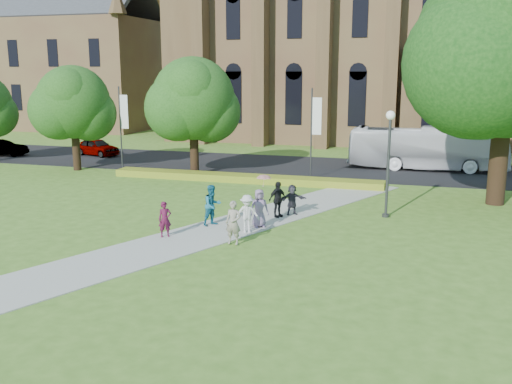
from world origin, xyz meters
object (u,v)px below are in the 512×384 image
(large_tree, at_px, (509,46))
(car_1, at_px, (2,148))
(streetlamp, at_px, (389,151))
(tour_coach, at_px, (427,148))
(car_0, at_px, (97,147))
(pedestrian_0, at_px, (165,219))

(large_tree, xyz_separation_m, car_1, (-38.00, 7.16, -7.68))
(car_1, bearing_deg, large_tree, -120.24)
(streetlamp, height_order, car_1, streetlamp)
(tour_coach, bearing_deg, car_1, 93.77)
(car_0, relative_size, car_1, 1.05)
(car_1, bearing_deg, pedestrian_0, -146.98)
(streetlamp, bearing_deg, tour_coach, 82.91)
(car_1, relative_size, pedestrian_0, 2.60)
(streetlamp, xyz_separation_m, tour_coach, (1.84, 14.79, -1.72))
(large_tree, relative_size, tour_coach, 1.18)
(streetlamp, bearing_deg, car_0, 150.44)
(car_0, height_order, pedestrian_0, pedestrian_0)
(tour_coach, bearing_deg, car_0, 89.88)
(streetlamp, height_order, pedestrian_0, streetlamp)
(large_tree, distance_m, car_0, 32.87)
(large_tree, relative_size, pedestrian_0, 8.49)
(streetlamp, distance_m, pedestrian_0, 11.26)
(streetlamp, distance_m, tour_coach, 15.00)
(large_tree, bearing_deg, car_0, 162.40)
(tour_coach, height_order, pedestrian_0, tour_coach)
(large_tree, relative_size, car_0, 3.11)
(large_tree, relative_size, car_1, 3.27)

